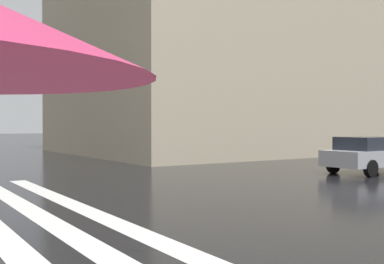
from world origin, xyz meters
TOP-DOWN VIEW (x-y plane):
  - haussmann_block_corner at (21.17, -21.49)m, footprint 17.33×22.56m
  - car_silver at (5.50, -16.05)m, footprint 1.85×4.10m

SIDE VIEW (x-z plane):
  - car_silver at x=5.50m, z-range 0.05..1.46m
  - haussmann_block_corner at x=21.17m, z-range -0.23..22.17m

